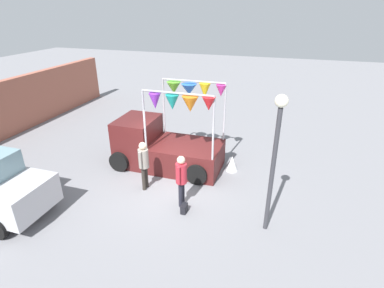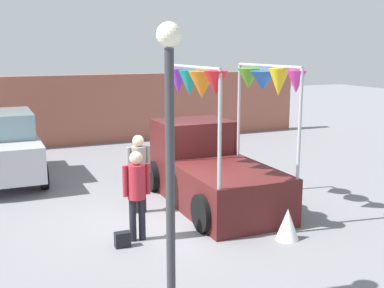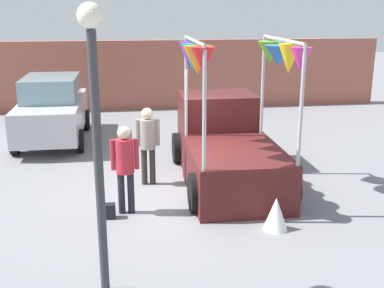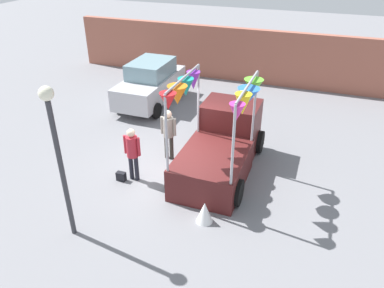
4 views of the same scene
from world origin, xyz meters
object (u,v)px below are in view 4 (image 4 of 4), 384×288
Objects in this scene: vendor_truck at (222,141)px; person_vendor at (168,130)px; street_lamp at (56,144)px; folded_kite_bundle_white at (204,212)px; person_customer at (132,150)px; handbag at (121,176)px; parked_car at (151,83)px.

vendor_truck is 1.77m from person_vendor.
street_lamp is (-0.83, -4.11, 1.49)m from person_vendor.
folded_kite_bundle_white is (0.34, -2.70, -0.62)m from vendor_truck.
person_vendor reaches higher than person_customer.
folded_kite_bundle_white is at bearing -82.83° from vendor_truck.
person_vendor is 3.42m from folded_kite_bundle_white.
person_vendor is at bearing 78.60° from street_lamp.
person_vendor is at bearing 71.42° from person_customer.
person_vendor is (0.50, 1.50, 0.01)m from person_customer.
folded_kite_bundle_white reaches higher than handbag.
vendor_truck is 14.47× the size of handbag.
handbag is 3.40m from street_lamp.
folded_kite_bundle_white is at bearing -50.99° from person_vendor.
person_vendor is 0.45× the size of street_lamp.
street_lamp is (0.02, -2.41, 2.39)m from handbag.
parked_car is 6.67× the size of folded_kite_bundle_white.
folded_kite_bundle_white is (2.60, -1.10, -0.73)m from person_customer.
parked_car is 1.03× the size of street_lamp.
parked_car is at bearing 102.04° from street_lamp.
parked_car is 14.29× the size of handbag.
vendor_truck is at bearing -41.91° from parked_car.
person_customer is at bearing -108.58° from person_vendor.
parked_car is at bearing 138.09° from vendor_truck.
person_vendor is 2.88× the size of folded_kite_bundle_white.
person_customer is at bearing 157.16° from folded_kite_bundle_white.
person_customer is 6.10× the size of handbag.
parked_car is at bearing 106.69° from handbag.
handbag is at bearing -150.26° from person_customer.
vendor_truck is at bearing 35.27° from person_customer.
vendor_truck is 5.80m from parked_car.
street_lamp reaches higher than handbag.
vendor_truck reaches higher than handbag.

